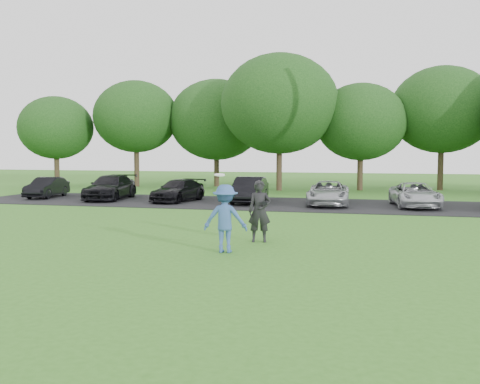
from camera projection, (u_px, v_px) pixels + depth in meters
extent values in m
plane|color=#356F1F|center=(204.00, 257.00, 12.74)|extent=(100.00, 100.00, 0.00)
cube|color=black|center=(289.00, 204.00, 25.30)|extent=(32.00, 6.50, 0.03)
imported|color=#355796|center=(225.00, 219.00, 13.30)|extent=(1.16, 0.74, 1.70)
cylinder|color=white|center=(220.00, 175.00, 13.15)|extent=(0.27, 0.27, 0.08)
imported|color=black|center=(260.00, 211.00, 14.82)|extent=(0.69, 0.51, 1.72)
cube|color=black|center=(265.00, 203.00, 14.58)|extent=(0.15, 0.12, 0.10)
imported|color=black|center=(47.00, 187.00, 28.60)|extent=(1.60, 3.43, 1.09)
imported|color=black|center=(110.00, 187.00, 27.55)|extent=(2.20, 4.44, 1.24)
imported|color=black|center=(178.00, 190.00, 26.44)|extent=(2.06, 3.90, 1.08)
imported|color=black|center=(249.00, 190.00, 25.71)|extent=(1.45, 3.81, 1.24)
imported|color=#A3A6AA|center=(328.00, 193.00, 24.64)|extent=(2.01, 4.06, 1.11)
imported|color=#B4B6BC|center=(415.00, 195.00, 23.79)|extent=(2.31, 4.11, 1.09)
cylinder|color=#38281C|center=(57.00, 171.00, 37.93)|extent=(0.36, 0.36, 2.20)
ellipsoid|color=#214C19|center=(56.00, 128.00, 37.69)|extent=(5.20, 5.20, 4.42)
cylinder|color=#38281C|center=(137.00, 167.00, 37.92)|extent=(0.36, 0.36, 2.70)
ellipsoid|color=#214C19|center=(136.00, 117.00, 37.64)|extent=(5.94, 5.94, 5.05)
cylinder|color=#38281C|center=(217.00, 171.00, 37.95)|extent=(0.36, 0.36, 2.20)
ellipsoid|color=#214C19|center=(216.00, 120.00, 37.67)|extent=(6.68, 6.68, 5.68)
cylinder|color=#38281C|center=(279.00, 169.00, 34.00)|extent=(0.36, 0.36, 2.70)
ellipsoid|color=#214C19|center=(280.00, 104.00, 33.68)|extent=(7.42, 7.42, 6.31)
cylinder|color=#38281C|center=(360.00, 173.00, 34.15)|extent=(0.36, 0.36, 2.20)
ellipsoid|color=#214C19|center=(361.00, 122.00, 33.90)|extent=(5.76, 5.76, 4.90)
cylinder|color=#38281C|center=(440.00, 169.00, 34.26)|extent=(0.36, 0.36, 2.70)
ellipsoid|color=#214C19|center=(442.00, 110.00, 33.97)|extent=(6.50, 6.50, 5.53)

